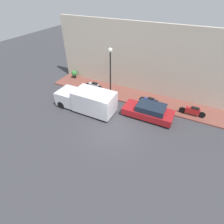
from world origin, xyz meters
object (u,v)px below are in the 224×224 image
parked_car (149,111)px  scooter_silver (94,86)px  motorcycle_blue (149,101)px  motorcycle_red (193,111)px  potted_plant (74,74)px  streetlamp (110,64)px  delivery_van (86,100)px

parked_car → scooter_silver: 6.60m
motorcycle_blue → motorcycle_red: (0.10, -3.69, 0.02)m
motorcycle_red → parked_car: bearing=117.5°
scooter_silver → motorcycle_blue: (-0.16, -5.94, -0.03)m
scooter_silver → motorcycle_red: 9.63m
potted_plant → motorcycle_red: bearing=-96.5°
streetlamp → delivery_van: bearing=160.4°
delivery_van → motorcycle_red: size_ratio=2.52×
scooter_silver → potted_plant: 3.80m
parked_car → motorcycle_blue: size_ratio=2.19×
motorcycle_blue → streetlamp: 4.83m
motorcycle_red → potted_plant: potted_plant is taller
potted_plant → streetlamp: bearing=-108.0°
streetlamp → potted_plant: streetlamp is taller
motorcycle_blue → streetlamp: size_ratio=0.40×
parked_car → delivery_van: bearing=104.4°
parked_car → delivery_van: 5.41m
parked_car → motorcycle_red: bearing=-62.5°
streetlamp → potted_plant: size_ratio=5.32×
scooter_silver → motorcycle_blue: bearing=-91.5°
motorcycle_red → streetlamp: (-0.32, 7.52, 2.90)m
delivery_van → potted_plant: (4.54, 4.65, -0.36)m
scooter_silver → delivery_van: bearing=-159.9°
delivery_van → motorcycle_blue: bearing=-58.6°
parked_car → scooter_silver: size_ratio=2.03×
parked_car → streetlamp: size_ratio=0.88×
parked_car → streetlamp: (1.37, 4.26, 2.87)m
motorcycle_blue → streetlamp: (-0.22, 3.84, 2.92)m
streetlamp → parked_car: bearing=-107.8°
delivery_van → motorcycle_red: 9.03m
delivery_van → parked_car: bearing=-75.6°
delivery_van → motorcycle_red: bearing=-70.3°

